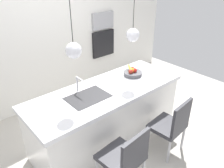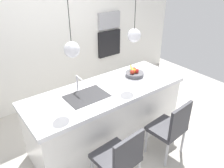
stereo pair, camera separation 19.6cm
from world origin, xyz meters
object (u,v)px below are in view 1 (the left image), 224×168
Objects in this scene: fruit_bowl at (133,72)px; chair_near at (125,157)px; microwave at (103,20)px; chair_middle at (172,124)px; oven at (103,44)px.

fruit_bowl is 1.43m from chair_near.
chair_middle is (-0.72, -2.40, -0.93)m from microwave.
oven is 0.63× the size of chair_near.
oven is 0.63× the size of chair_middle.
chair_middle is at bearing -106.82° from microwave.
chair_middle is at bearing -97.26° from fruit_bowl.
microwave is at bearing 0.00° from oven.
microwave is at bearing 67.85° from fruit_bowl.
microwave is 0.61× the size of chair_near.
oven is at bearing 73.18° from chair_middle.
chair_near is 0.91m from chair_middle.
microwave is at bearing 73.18° from chair_middle.
fruit_bowl is at bearing -112.15° from oven.
microwave reaches higher than chair_near.
chair_middle reaches higher than chair_near.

